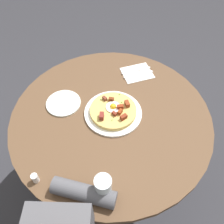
{
  "coord_description": "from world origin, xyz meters",
  "views": [
    {
      "loc": [
        -0.74,
        -0.03,
        1.72
      ],
      "look_at": [
        0.01,
        -0.01,
        0.78
      ],
      "focal_mm": 38.18,
      "sensor_mm": 36.0,
      "label": 1
    }
  ],
  "objects": [
    {
      "name": "ground_plane",
      "position": [
        0.0,
        0.0,
        0.0
      ],
      "size": [
        6.0,
        6.0,
        0.0
      ],
      "primitive_type": "plane",
      "color": "#2D2D33"
    },
    {
      "name": "fork",
      "position": [
        0.34,
        -0.14,
        0.77
      ],
      "size": [
        0.07,
        0.17,
        0.0
      ],
      "primitive_type": "cube",
      "rotation": [
        0.0,
        0.0,
        1.92
      ],
      "color": "silver",
      "rests_on": "napkin"
    },
    {
      "name": "salt_shaker",
      "position": [
        -0.35,
        0.3,
        0.78
      ],
      "size": [
        0.03,
        0.03,
        0.05
      ],
      "primitive_type": "cylinder",
      "color": "white",
      "rests_on": "dining_table"
    },
    {
      "name": "pizza_plate",
      "position": [
        0.01,
        -0.01,
        0.77
      ],
      "size": [
        0.29,
        0.29,
        0.01
      ],
      "primitive_type": "cylinder",
      "color": "white",
      "rests_on": "dining_table"
    },
    {
      "name": "bread_plate",
      "position": [
        0.07,
        0.25,
        0.76
      ],
      "size": [
        0.18,
        0.18,
        0.01
      ],
      "primitive_type": "cylinder",
      "color": "silver",
      "rests_on": "dining_table"
    },
    {
      "name": "knife",
      "position": [
        0.3,
        -0.15,
        0.77
      ],
      "size": [
        0.07,
        0.17,
        0.0
      ],
      "primitive_type": "cube",
      "rotation": [
        0.0,
        0.0,
        1.92
      ],
      "color": "silver",
      "rests_on": "napkin"
    },
    {
      "name": "dining_table",
      "position": [
        0.0,
        0.0,
        0.58
      ],
      "size": [
        1.02,
        1.02,
        0.76
      ],
      "color": "brown",
      "rests_on": "ground_plane"
    },
    {
      "name": "water_glass",
      "position": [
        -0.4,
        0.02,
        0.82
      ],
      "size": [
        0.07,
        0.07,
        0.12
      ],
      "primitive_type": "cylinder",
      "color": "silver",
      "rests_on": "dining_table"
    },
    {
      "name": "napkin",
      "position": [
        0.32,
        -0.14,
        0.76
      ],
      "size": [
        0.19,
        0.21,
        0.0
      ],
      "primitive_type": "cube",
      "rotation": [
        0.0,
        0.0,
        1.92
      ],
      "color": "white",
      "rests_on": "dining_table"
    },
    {
      "name": "breakfast_pizza",
      "position": [
        0.01,
        -0.01,
        0.79
      ],
      "size": [
        0.24,
        0.24,
        0.05
      ],
      "color": "tan",
      "rests_on": "pizza_plate"
    }
  ]
}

